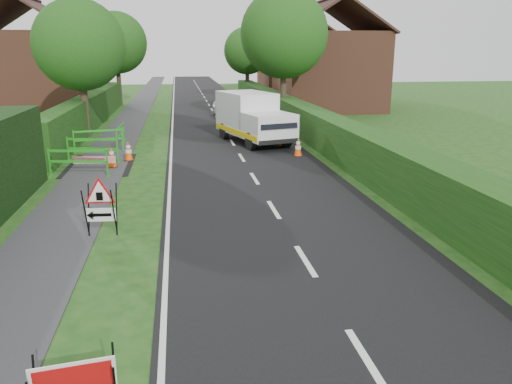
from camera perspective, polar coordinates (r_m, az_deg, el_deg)
ground at (r=9.28m, az=-8.17°, el=-11.28°), size 120.00×120.00×0.00m
road_surface at (r=43.55m, az=-5.61°, el=10.20°), size 6.00×90.00×0.02m
footpath at (r=43.59m, az=-12.96°, el=9.89°), size 2.00×90.00×0.02m
hedge_west_far at (r=30.98m, az=-18.22°, el=7.22°), size 1.00×24.00×1.80m
hedge_east at (r=25.48m, az=6.06°, el=6.22°), size 1.20×50.00×1.50m
house_west at (r=39.59m, az=-24.10°, el=12.59°), size 7.50×7.40×7.88m
house_east_a at (r=37.93m, az=8.24°, el=13.67°), size 7.50×7.40×7.88m
house_east_b at (r=51.70m, az=4.72°, el=14.31°), size 7.50×7.40×7.88m
tree_nw at (r=26.68m, az=-19.54°, el=15.54°), size 4.40×4.40×6.70m
tree_ne at (r=30.96m, az=3.22°, el=17.58°), size 5.20×5.20×7.79m
tree_fw at (r=42.54m, az=-15.69°, el=16.09°), size 4.80×4.80×7.24m
tree_fe at (r=46.72m, az=-1.02°, el=15.83°), size 4.20×4.20×6.33m
triangle_sign at (r=12.07m, az=-17.56°, el=-1.17°), size 0.88×0.88×1.20m
works_van at (r=23.74m, az=-0.40°, el=8.60°), size 3.28×5.40×2.31m
traffic_cone_0 at (r=20.70m, az=4.83°, el=5.14°), size 0.38×0.38×0.79m
traffic_cone_1 at (r=22.97m, az=3.08°, el=6.23°), size 0.38×0.38×0.79m
traffic_cone_2 at (r=24.26m, az=1.96°, el=6.76°), size 0.38×0.38×0.79m
traffic_cone_3 at (r=19.36m, az=-16.18°, el=3.83°), size 0.38×0.38×0.79m
traffic_cone_4 at (r=20.45m, az=-14.38°, el=4.57°), size 0.38×0.38×0.79m
ped_barrier_0 at (r=18.17m, az=-19.68°, el=3.54°), size 2.09×0.71×1.00m
ped_barrier_1 at (r=20.43m, az=-18.21°, el=4.94°), size 2.08×0.84×1.00m
ped_barrier_2 at (r=22.55m, az=-17.58°, el=5.96°), size 2.09×0.73×1.00m
ped_barrier_3 at (r=23.39m, az=-15.24°, el=6.47°), size 0.45×2.07×1.00m
redwhite_plank at (r=18.88m, az=-17.87°, el=2.17°), size 1.50×0.17×0.25m
hatchback_car at (r=33.30m, az=-3.44°, el=9.67°), size 1.70×3.93×1.32m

